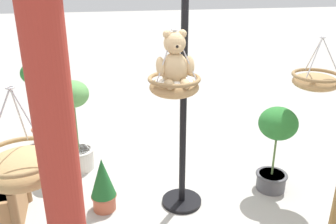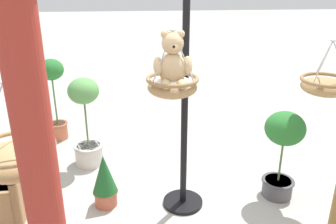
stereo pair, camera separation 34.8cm
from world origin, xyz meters
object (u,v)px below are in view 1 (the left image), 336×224
object	(u,v)px
potted_plant_bushy_green	(276,141)
potted_plant_flowering_red	(103,184)
hanging_basket_with_teddy	(174,85)
display_pole_central	(183,139)
teddy_bear	(175,63)
hanging_basket_left_high	(316,81)
hanging_basket_right_low	(24,166)
greenhouse_pillar_left	(62,181)
potted_plant_small_succulent	(37,97)
potted_plant_fern_front	(76,125)

from	to	relation	value
potted_plant_bushy_green	potted_plant_flowering_red	bearing A→B (deg)	0.31
hanging_basket_with_teddy	display_pole_central	bearing A→B (deg)	-120.96
potted_plant_flowering_red	teddy_bear	bearing A→B (deg)	154.99
hanging_basket_left_high	teddy_bear	bearing A→B (deg)	8.83
hanging_basket_right_low	hanging_basket_left_high	bearing A→B (deg)	-164.30
teddy_bear	potted_plant_bushy_green	distance (m)	1.68
greenhouse_pillar_left	potted_plant_small_succulent	xyz separation A→B (m)	(0.64, -3.23, -0.55)
greenhouse_pillar_left	potted_plant_small_succulent	world-z (taller)	greenhouse_pillar_left
hanging_basket_with_teddy	hanging_basket_left_high	xyz separation A→B (m)	(-1.58, -0.22, -0.11)
greenhouse_pillar_left	potted_plant_flowering_red	distance (m)	1.77
hanging_basket_with_teddy	greenhouse_pillar_left	size ratio (longest dim) A/B	0.23
greenhouse_pillar_left	hanging_basket_left_high	bearing A→B (deg)	-151.22
hanging_basket_with_teddy	hanging_basket_left_high	world-z (taller)	hanging_basket_with_teddy
teddy_bear	potted_plant_bushy_green	world-z (taller)	teddy_bear
hanging_basket_with_teddy	potted_plant_small_succulent	size ratio (longest dim) A/B	0.48
hanging_basket_with_teddy	hanging_basket_right_low	world-z (taller)	hanging_basket_with_teddy
teddy_bear	potted_plant_small_succulent	distance (m)	2.78
display_pole_central	potted_plant_flowering_red	distance (m)	0.98
hanging_basket_left_high	potted_plant_fern_front	bearing A→B (deg)	-21.80
potted_plant_flowering_red	hanging_basket_with_teddy	bearing A→B (deg)	156.58
greenhouse_pillar_left	potted_plant_small_succulent	bearing A→B (deg)	-78.73
display_pole_central	hanging_basket_right_low	world-z (taller)	display_pole_central
hanging_basket_with_teddy	potted_plant_fern_front	distance (m)	1.81
teddy_bear	potted_plant_bushy_green	size ratio (longest dim) A/B	0.48
hanging_basket_with_teddy	greenhouse_pillar_left	world-z (taller)	greenhouse_pillar_left
hanging_basket_left_high	greenhouse_pillar_left	size ratio (longest dim) A/B	0.21
hanging_basket_right_low	potted_plant_bushy_green	xyz separation A→B (m)	(-2.51, -0.89, -0.47)
greenhouse_pillar_left	potted_plant_flowering_red	size ratio (longest dim) A/B	4.32
hanging_basket_left_high	potted_plant_bushy_green	size ratio (longest dim) A/B	0.54
display_pole_central	hanging_basket_right_low	distance (m)	1.66
hanging_basket_left_high	potted_plant_flowering_red	distance (m)	2.51
greenhouse_pillar_left	potted_plant_bushy_green	world-z (taller)	greenhouse_pillar_left
hanging_basket_with_teddy	teddy_bear	size ratio (longest dim) A/B	1.22
hanging_basket_with_teddy	potted_plant_bushy_green	world-z (taller)	hanging_basket_with_teddy
hanging_basket_with_teddy	potted_plant_bushy_green	size ratio (longest dim) A/B	0.58
hanging_basket_right_low	teddy_bear	bearing A→B (deg)	-156.30
hanging_basket_with_teddy	hanging_basket_left_high	distance (m)	1.59
hanging_basket_left_high	potted_plant_fern_front	distance (m)	2.87
display_pole_central	teddy_bear	xyz separation A→B (m)	(0.15, 0.27, 0.90)
potted_plant_fern_front	teddy_bear	bearing A→B (deg)	128.03
greenhouse_pillar_left	potted_plant_bushy_green	distance (m)	2.71
display_pole_central	potted_plant_small_succulent	size ratio (longest dim) A/B	2.01
hanging_basket_left_high	potted_plant_small_succulent	size ratio (longest dim) A/B	0.44
potted_plant_flowering_red	potted_plant_small_succulent	distance (m)	2.02
hanging_basket_right_low	greenhouse_pillar_left	world-z (taller)	greenhouse_pillar_left
hanging_basket_with_teddy	hanging_basket_right_low	distance (m)	1.43
greenhouse_pillar_left	hanging_basket_with_teddy	bearing A→B (deg)	-128.63
hanging_basket_right_low	potted_plant_flowering_red	distance (m)	1.31
hanging_basket_left_high	potted_plant_bushy_green	distance (m)	0.80
potted_plant_fern_front	potted_plant_small_succulent	xyz separation A→B (m)	(0.57, -0.83, 0.13)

